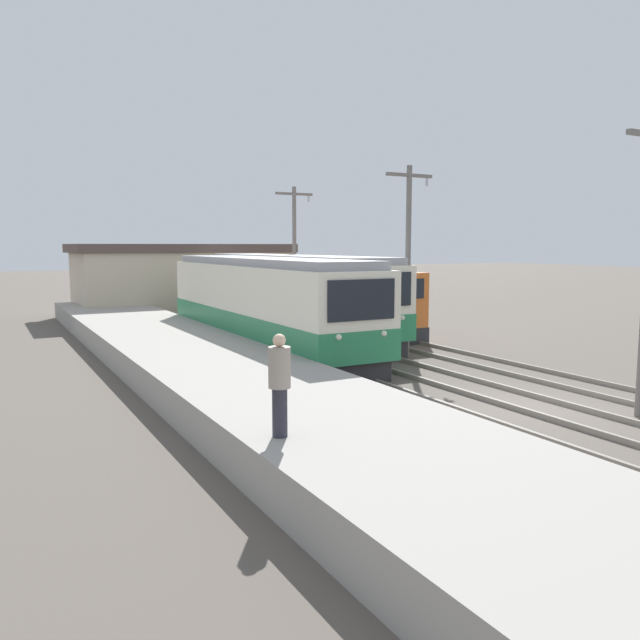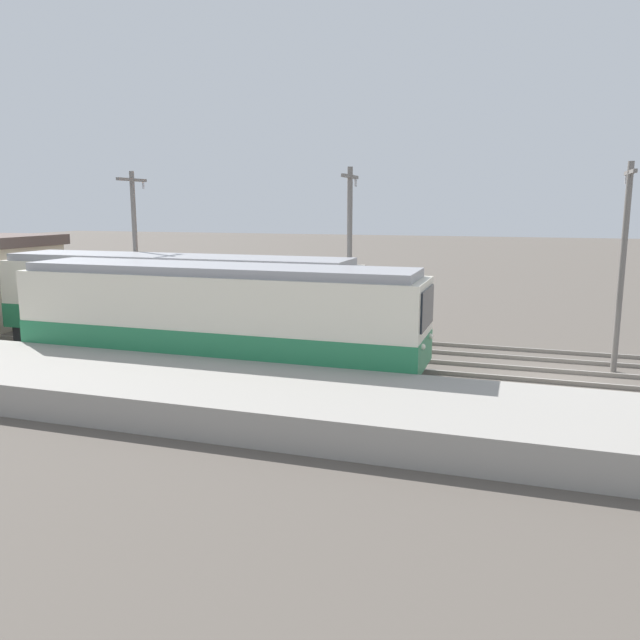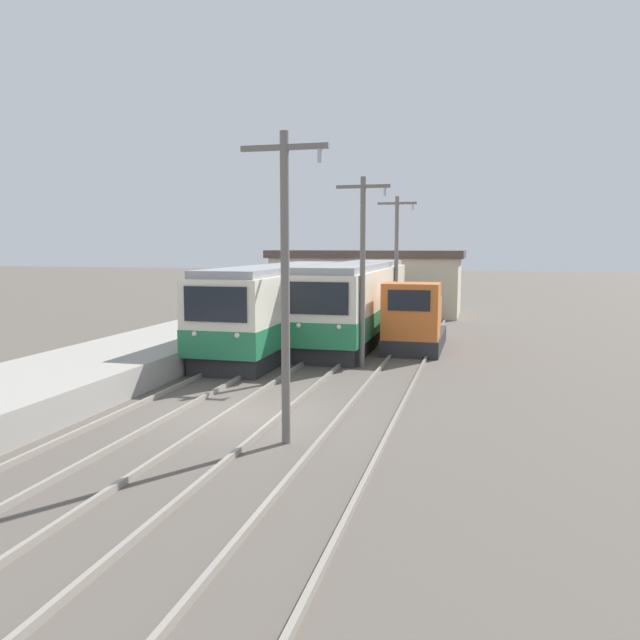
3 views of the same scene
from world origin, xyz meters
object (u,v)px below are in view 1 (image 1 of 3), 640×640
commuter_train_center (292,299)px  catenary_mast_mid (408,254)px  commuter_train_left (264,309)px  person_on_platform (280,381)px  shunting_locomotive (373,311)px  catenary_mast_far (295,252)px

commuter_train_center → catenary_mast_mid: 7.09m
commuter_train_left → commuter_train_center: commuter_train_center is taller
catenary_mast_mid → person_on_platform: catenary_mast_mid is taller
commuter_train_left → person_on_platform: bearing=-112.5°
commuter_train_left → shunting_locomotive: commuter_train_left is taller
shunting_locomotive → catenary_mast_mid: 5.42m
commuter_train_center → shunting_locomotive: commuter_train_center is taller
commuter_train_center → catenary_mast_mid: (1.51, -6.60, 2.11)m
shunting_locomotive → person_on_platform: bearing=-128.8°
catenary_mast_mid → catenary_mast_far: bearing=90.0°
commuter_train_center → person_on_platform: bearing=-116.9°
commuter_train_center → catenary_mast_far: catenary_mast_far is taller
catenary_mast_mid → catenary_mast_far: (0.00, 9.40, 0.00)m
catenary_mast_far → commuter_train_center: bearing=-118.4°
shunting_locomotive → catenary_mast_far: size_ratio=0.80×
commuter_train_left → person_on_platform: 13.64m
commuter_train_left → shunting_locomotive: 5.93m
catenary_mast_far → person_on_platform: bearing=-117.1°
shunting_locomotive → person_on_platform: 17.62m
catenary_mast_mid → catenary_mast_far: 9.40m
catenary_mast_mid → catenary_mast_far: size_ratio=1.00×
commuter_train_center → shunting_locomotive: (3.00, -2.10, -0.51)m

